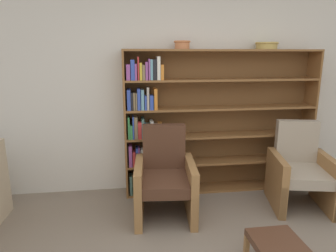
{
  "coord_description": "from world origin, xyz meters",
  "views": [
    {
      "loc": [
        -0.74,
        -1.36,
        1.75
      ],
      "look_at": [
        -0.29,
        1.92,
        0.95
      ],
      "focal_mm": 32.0,
      "sensor_mm": 36.0,
      "label": 1
    }
  ],
  "objects": [
    {
      "name": "wall_back",
      "position": [
        0.0,
        2.42,
        1.38
      ],
      "size": [
        12.0,
        0.06,
        2.75
      ],
      "color": "silver",
      "rests_on": "ground"
    },
    {
      "name": "bookshelf",
      "position": [
        0.18,
        2.24,
        0.88
      ],
      "size": [
        2.43,
        0.3,
        1.8
      ],
      "color": "brown",
      "rests_on": "ground"
    },
    {
      "name": "bowl_brass",
      "position": [
        -0.08,
        2.23,
        1.86
      ],
      "size": [
        0.2,
        0.2,
        0.1
      ],
      "color": "#C67547",
      "rests_on": "bookshelf"
    },
    {
      "name": "bowl_olive",
      "position": [
        0.97,
        2.23,
        1.85
      ],
      "size": [
        0.28,
        0.28,
        0.08
      ],
      "color": "tan",
      "rests_on": "bookshelf"
    },
    {
      "name": "armchair_leather",
      "position": [
        -0.36,
        1.67,
        0.41
      ],
      "size": [
        0.69,
        0.73,
        0.97
      ],
      "rotation": [
        0.0,
        0.0,
        3.06
      ],
      "color": "olive",
      "rests_on": "ground"
    },
    {
      "name": "armchair_cushioned",
      "position": [
        1.23,
        1.67,
        0.41
      ],
      "size": [
        0.77,
        0.8,
        0.97
      ],
      "rotation": [
        0.0,
        0.0,
        2.93
      ],
      "color": "olive",
      "rests_on": "ground"
    },
    {
      "name": "footstool",
      "position": [
        0.42,
        0.63,
        0.24
      ],
      "size": [
        0.39,
        0.39,
        0.29
      ],
      "color": "olive",
      "rests_on": "ground"
    }
  ]
}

